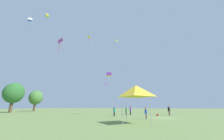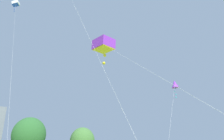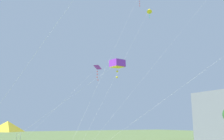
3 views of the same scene
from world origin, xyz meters
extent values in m
plane|color=olive|center=(0.00, 0.00, 0.00)|extent=(220.00, 220.00, 0.00)
cylinder|color=brown|center=(6.18, 42.54, 1.68)|extent=(0.88, 0.88, 3.36)
ellipsoid|color=#2D662D|center=(6.18, 42.54, 5.91)|extent=(6.01, 5.41, 6.31)
cylinder|color=brown|center=(17.76, 45.89, 1.51)|extent=(0.79, 0.79, 3.02)
ellipsoid|color=#477A38|center=(17.76, 45.89, 5.31)|extent=(5.40, 4.86, 5.67)
cylinder|color=#B7B7BC|center=(-10.08, 1.73, 1.44)|extent=(0.05, 0.05, 2.88)
cylinder|color=#B7B7BC|center=(-7.20, 1.73, 1.44)|extent=(0.05, 0.05, 2.88)
cylinder|color=#B7B7BC|center=(-10.08, 4.60, 1.44)|extent=(0.05, 0.05, 2.88)
cylinder|color=#B7B7BC|center=(-7.20, 4.60, 1.44)|extent=(0.05, 0.05, 2.88)
pyramid|color=yellow|center=(-8.64, 3.17, 3.55)|extent=(3.20, 3.20, 1.34)
cube|color=red|center=(4.81, 0.36, 0.17)|extent=(0.63, 0.42, 0.34)
cube|color=#282833|center=(1.25, 8.46, 0.40)|extent=(0.38, 0.21, 0.80)
cylinder|color=teal|center=(1.25, 8.46, 1.13)|extent=(0.40, 0.40, 0.66)
sphere|color=brown|center=(1.25, 8.46, 1.57)|extent=(0.25, 0.25, 0.25)
cube|color=brown|center=(5.72, -2.04, 0.43)|extent=(0.42, 0.23, 0.87)
cylinder|color=black|center=(5.72, -2.04, 1.23)|extent=(0.44, 0.44, 0.72)
sphere|color=brown|center=(5.72, -2.04, 1.71)|extent=(0.27, 0.27, 0.27)
cube|color=#282833|center=(5.51, 6.85, 0.40)|extent=(0.38, 0.21, 0.79)
cylinder|color=#288E3D|center=(5.51, 6.85, 1.12)|extent=(0.40, 0.40, 0.66)
sphere|color=#896042|center=(5.51, 6.85, 1.56)|extent=(0.25, 0.25, 0.25)
cube|color=brown|center=(-2.78, 2.39, 0.37)|extent=(0.35, 0.20, 0.74)
cylinder|color=blue|center=(-2.78, 2.39, 1.05)|extent=(0.37, 0.37, 0.61)
sphere|color=#896042|center=(-2.78, 2.39, 1.46)|extent=(0.23, 0.23, 0.23)
cylinder|color=#896042|center=(-2.74, 2.35, 1.55)|extent=(0.23, 0.23, 0.54)
cube|color=#282833|center=(5.65, 5.91, 0.42)|extent=(0.40, 0.22, 0.83)
cylinder|color=purple|center=(5.65, 5.91, 1.18)|extent=(0.42, 0.42, 0.69)
sphere|color=brown|center=(5.65, 5.91, 1.64)|extent=(0.26, 0.26, 0.26)
cylinder|color=brown|center=(5.63, 5.92, 1.74)|extent=(0.22, 0.20, 0.59)
cylinder|color=silver|center=(0.49, 21.42, 13.40)|extent=(0.89, 25.45, 26.80)
cube|color=white|center=(0.05, 34.15, 26.80)|extent=(1.45, 1.36, 0.91)
cube|color=blue|center=(0.05, 34.15, 26.49)|extent=(1.25, 1.19, 0.39)
sphere|color=blue|center=(0.08, 34.14, 26.12)|extent=(0.17, 0.17, 0.17)
sphere|color=blue|center=(0.00, 34.19, 25.65)|extent=(0.17, 0.17, 0.17)
sphere|color=blue|center=(0.02, 34.11, 25.19)|extent=(0.17, 0.17, 0.17)
cylinder|color=silver|center=(-5.14, 8.72, 6.21)|extent=(5.51, 13.36, 12.42)
pyramid|color=purple|center=(-7.91, 15.44, 12.47)|extent=(1.20, 1.11, 0.95)
sphere|color=red|center=(-7.93, 15.32, 11.78)|extent=(0.16, 0.16, 0.16)
sphere|color=red|center=(-7.88, 15.33, 11.33)|extent=(0.16, 0.16, 0.16)
sphere|color=red|center=(-7.96, 15.34, 10.89)|extent=(0.16, 0.16, 0.16)
sphere|color=red|center=(-7.90, 15.47, 10.45)|extent=(0.16, 0.16, 0.16)
cylinder|color=silver|center=(11.24, 4.73, 12.85)|extent=(11.84, 13.73, 25.69)
cone|color=yellow|center=(17.15, 11.59, 25.69)|extent=(1.29, 1.36, 1.50)
sphere|color=#2DBCD1|center=(17.13, 11.53, 25.12)|extent=(0.14, 0.14, 0.14)
sphere|color=#2DBCD1|center=(17.17, 11.62, 24.72)|extent=(0.14, 0.14, 0.14)
cylinder|color=silver|center=(5.96, 4.57, 4.82)|extent=(0.54, 12.83, 9.64)
cube|color=purple|center=(5.69, 10.98, 9.64)|extent=(1.32, 1.48, 0.76)
cube|color=yellow|center=(5.69, 10.98, 9.27)|extent=(1.23, 1.37, 0.11)
sphere|color=yellow|center=(5.76, 10.92, 8.83)|extent=(0.20, 0.20, 0.20)
sphere|color=yellow|center=(5.70, 10.92, 8.27)|extent=(0.20, 0.20, 0.20)
cylinder|color=silver|center=(10.73, 10.71, 4.78)|extent=(10.64, 9.12, 9.56)
cone|color=purple|center=(16.04, 15.26, 9.55)|extent=(0.86, 0.84, 0.84)
sphere|color=#2DBCD1|center=(16.12, 15.32, 9.09)|extent=(0.11, 0.11, 0.11)
sphere|color=#2DBCD1|center=(16.01, 15.34, 8.77)|extent=(0.11, 0.11, 0.11)
sphere|color=#2DBCD1|center=(16.10, 15.29, 8.46)|extent=(0.11, 0.11, 0.11)
sphere|color=#2DBCD1|center=(16.04, 15.27, 8.14)|extent=(0.11, 0.11, 0.11)
cylinder|color=silver|center=(-1.61, 15.66, 11.17)|extent=(5.69, 14.85, 22.33)
cone|color=yellow|center=(-4.45, 23.08, 22.33)|extent=(1.33, 1.14, 1.37)
sphere|color=#2DBCD1|center=(-4.38, 23.16, 21.78)|extent=(0.14, 0.14, 0.14)
sphere|color=#2DBCD1|center=(-4.48, 23.11, 21.39)|extent=(0.14, 0.14, 0.14)
sphere|color=#2DBCD1|center=(-4.40, 23.06, 21.01)|extent=(0.14, 0.14, 0.14)
cylinder|color=silver|center=(4.41, 10.54, 9.74)|extent=(3.09, 10.47, 19.49)
pyramid|color=yellow|center=(2.89, 15.76, 19.53)|extent=(0.87, 0.92, 0.54)
sphere|color=red|center=(2.85, 15.73, 19.03)|extent=(0.11, 0.11, 0.11)
sphere|color=red|center=(2.93, 15.79, 18.72)|extent=(0.11, 0.11, 0.11)
sphere|color=red|center=(2.94, 15.81, 18.41)|extent=(0.11, 0.11, 0.11)
sphere|color=red|center=(2.93, 15.84, 18.10)|extent=(0.11, 0.11, 0.11)
camera|label=1|loc=(-23.48, 1.83, 1.82)|focal=20.00mm
camera|label=2|loc=(0.02, -0.78, 2.83)|focal=35.00mm
camera|label=3|loc=(26.09, -0.93, 3.90)|focal=40.00mm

